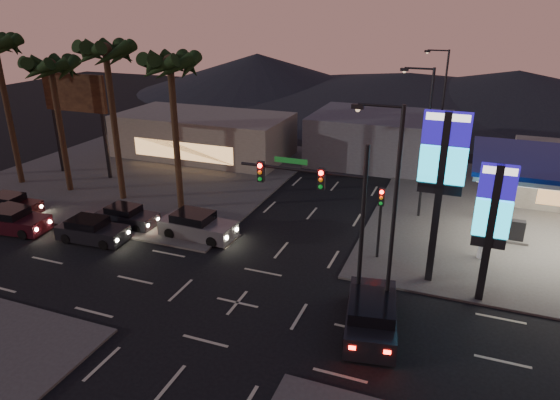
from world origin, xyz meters
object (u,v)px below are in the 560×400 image
at_px(car_lane_b_rear, 10,205).
at_px(suv_station, 371,315).
at_px(car_lane_a_mid, 12,221).
at_px(car_lane_a_rear, 13,218).
at_px(car_lane_b_mid, 127,217).
at_px(car_lane_a_front, 92,230).
at_px(pylon_sign_tall, 442,165).
at_px(car_lane_b_front, 197,226).
at_px(traffic_signal_mast, 326,200).
at_px(pylon_sign_short, 493,213).

distance_m(car_lane_b_rear, suv_station, 26.42).
relative_size(car_lane_a_mid, car_lane_b_rear, 1.11).
height_order(car_lane_a_rear, car_lane_b_mid, car_lane_a_rear).
bearing_deg(car_lane_a_rear, car_lane_a_front, 2.18).
relative_size(pylon_sign_tall, suv_station, 1.68).
height_order(pylon_sign_tall, car_lane_a_rear, pylon_sign_tall).
relative_size(car_lane_a_mid, car_lane_b_front, 0.97).
height_order(car_lane_b_front, suv_station, suv_station).
height_order(car_lane_a_mid, car_lane_a_rear, car_lane_a_mid).
relative_size(car_lane_b_rear, suv_station, 0.81).
bearing_deg(traffic_signal_mast, car_lane_b_rear, 173.97).
bearing_deg(car_lane_b_mid, car_lane_b_front, 1.74).
height_order(pylon_sign_tall, pylon_sign_short, pylon_sign_tall).
distance_m(pylon_sign_tall, car_lane_a_front, 20.80).
distance_m(car_lane_a_front, car_lane_b_front, 6.42).
distance_m(car_lane_a_front, suv_station, 18.09).
relative_size(car_lane_a_front, car_lane_a_mid, 0.94).
bearing_deg(suv_station, car_lane_a_front, 170.79).
relative_size(car_lane_a_front, suv_station, 0.84).
bearing_deg(traffic_signal_mast, car_lane_b_front, 157.43).
bearing_deg(car_lane_a_mid, car_lane_b_front, 17.04).
bearing_deg(pylon_sign_tall, pylon_sign_short, -21.80).
distance_m(car_lane_a_front, car_lane_b_rear, 8.33).
height_order(car_lane_a_mid, car_lane_b_rear, car_lane_a_mid).
bearing_deg(car_lane_b_rear, traffic_signal_mast, -6.03).
bearing_deg(car_lane_b_rear, car_lane_b_front, 5.78).
bearing_deg(traffic_signal_mast, pylon_sign_short, 19.13).
bearing_deg(car_lane_a_front, car_lane_b_mid, 77.52).
xyz_separation_m(traffic_signal_mast, car_lane_a_front, (-15.10, 1.07, -4.56)).
height_order(traffic_signal_mast, car_lane_a_mid, traffic_signal_mast).
bearing_deg(car_lane_b_rear, car_lane_b_mid, 8.13).
xyz_separation_m(pylon_sign_tall, car_lane_b_mid, (-19.26, 0.21, -5.77)).
relative_size(car_lane_a_rear, car_lane_b_mid, 1.03).
height_order(pylon_sign_tall, car_lane_b_mid, pylon_sign_tall).
bearing_deg(car_lane_b_front, car_lane_b_rear, -174.22).
xyz_separation_m(pylon_sign_tall, car_lane_a_front, (-19.84, -2.44, -5.73)).
bearing_deg(pylon_sign_short, car_lane_b_rear, -179.91).
bearing_deg(suv_station, car_lane_a_mid, 174.72).
height_order(pylon_sign_short, traffic_signal_mast, traffic_signal_mast).
bearing_deg(car_lane_b_mid, car_lane_a_mid, -151.91).
xyz_separation_m(car_lane_b_front, car_lane_b_mid, (-5.18, -0.16, -0.12)).
relative_size(car_lane_b_mid, car_lane_b_rear, 0.96).
xyz_separation_m(pylon_sign_tall, car_lane_a_mid, (-25.57, -3.16, -5.69)).
height_order(pylon_sign_short, car_lane_b_rear, pylon_sign_short).
distance_m(traffic_signal_mast, car_lane_a_front, 15.81).
height_order(pylon_sign_short, suv_station, pylon_sign_short).
bearing_deg(car_lane_b_rear, car_lane_a_rear, -38.32).
xyz_separation_m(traffic_signal_mast, car_lane_a_rear, (-21.26, 0.84, -4.60)).
distance_m(traffic_signal_mast, car_lane_b_rear, 23.89).
relative_size(pylon_sign_tall, car_lane_b_mid, 2.18).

